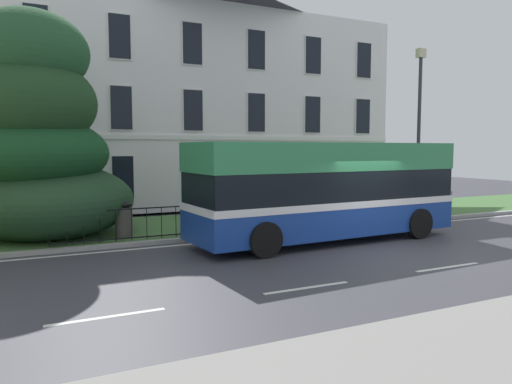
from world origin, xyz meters
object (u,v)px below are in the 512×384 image
object	(u,v)px
georgian_townhouse	(191,89)
litter_bin	(124,219)
evergreen_tree	(36,145)
single_decker_bus	(326,190)
street_lamp_post	(419,121)

from	to	relation	value
georgian_townhouse	litter_bin	distance (m)	12.54
evergreen_tree	georgian_townhouse	bearing A→B (deg)	47.13
single_decker_bus	litter_bin	bearing A→B (deg)	151.25
single_decker_bus	street_lamp_post	xyz separation A→B (m)	(6.27, 2.59, 2.39)
single_decker_bus	street_lamp_post	distance (m)	7.20
street_lamp_post	single_decker_bus	bearing A→B (deg)	-157.56
street_lamp_post	georgian_townhouse	bearing A→B (deg)	122.45
evergreen_tree	litter_bin	world-z (taller)	evergreen_tree
evergreen_tree	single_decker_bus	distance (m)	9.09
evergreen_tree	litter_bin	bearing A→B (deg)	-30.03
single_decker_bus	street_lamp_post	bearing A→B (deg)	19.22
litter_bin	evergreen_tree	bearing A→B (deg)	149.97
georgian_townhouse	street_lamp_post	distance (m)	12.03
evergreen_tree	single_decker_bus	size ratio (longest dim) A/B	0.80
evergreen_tree	litter_bin	distance (m)	3.57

